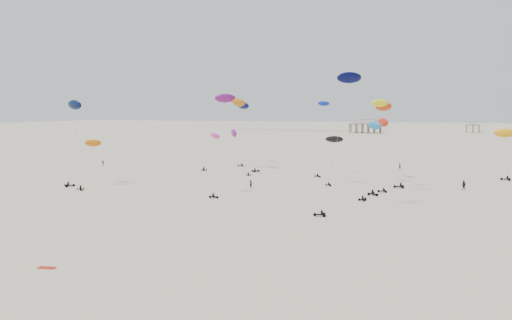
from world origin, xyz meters
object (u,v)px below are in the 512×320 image
(pavilion_small, at_px, (473,127))
(rig_9, at_px, (505,143))
(spectator_0, at_px, (251,188))
(rig_4, at_px, (381,133))
(rig_0, at_px, (333,148))
(pavilion_main, at_px, (365,127))

(pavilion_small, distance_m, rig_9, 244.58)
(spectator_0, bearing_deg, rig_4, -136.78)
(pavilion_small, xyz_separation_m, rig_0, (-50.23, -268.93, 4.21))
(pavilion_small, height_order, spectator_0, pavilion_small)
(rig_0, bearing_deg, rig_4, 117.66)
(rig_9, distance_m, spectator_0, 63.68)
(rig_0, relative_size, spectator_0, 5.22)
(rig_0, distance_m, spectator_0, 20.36)
(pavilion_main, xyz_separation_m, spectator_0, (5.06, -250.72, -4.22))
(rig_9, bearing_deg, pavilion_main, 23.85)
(rig_0, xyz_separation_m, rig_9, (36.81, 24.76, 0.37))
(rig_4, bearing_deg, spectator_0, -35.35)
(rig_9, bearing_deg, pavilion_small, 5.91)
(pavilion_main, relative_size, pavilion_small, 2.33)
(pavilion_main, height_order, rig_0, rig_0)
(pavilion_main, relative_size, rig_4, 1.10)
(rig_4, bearing_deg, rig_9, 177.60)
(pavilion_small, height_order, rig_9, rig_9)
(pavilion_main, distance_m, rig_9, 221.55)
(pavilion_main, bearing_deg, rig_9, -75.20)
(pavilion_main, height_order, pavilion_small, pavilion_main)
(spectator_0, bearing_deg, rig_9, -116.69)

